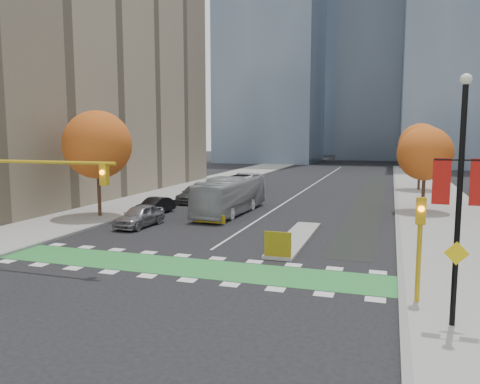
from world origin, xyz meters
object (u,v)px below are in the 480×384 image
Objects in this scene: tree_east_far at (421,145)px; parked_car_a at (140,216)px; bus at (231,195)px; parked_car_c at (195,194)px; parked_car_b at (155,206)px; tree_east_near at (425,154)px; traffic_signal_east at (420,234)px; banner_lamppost at (460,191)px; hazard_board at (278,244)px; tree_west at (97,145)px; traffic_signal_west at (17,183)px.

tree_east_far is 1.70× the size of parked_car_a.
parked_car_c is at bearing 139.41° from bus.
parked_car_c reaches higher than parked_car_b.
tree_east_far is at bearing 88.21° from tree_east_near.
parked_car_c is at bearing 130.02° from traffic_signal_east.
banner_lamppost is 2.05× the size of parked_car_b.
bus is 2.40× the size of parked_car_a.
banner_lamppost reaches higher than hazard_board.
tree_east_near is 0.85× the size of banner_lamppost.
tree_east_far reaches higher than parked_car_c.
tree_east_near is at bearing 20.66° from bus.
parked_car_b is (3.34, 2.69, -4.95)m from tree_west.
hazard_board is 18.44m from tree_west.
tree_east_far is 40.52m from banner_lamppost.
hazard_board is 13.23m from traffic_signal_west.
tree_west is 25.90m from traffic_signal_east.
hazard_board is 35.13m from tree_east_far.
tree_east_far is (0.50, 16.00, 0.38)m from tree_east_near.
parked_car_b is (-21.16, -23.31, -4.57)m from tree_east_far.
banner_lamppost is at bearing -91.41° from tree_east_far.
banner_lamppost is at bearing -51.48° from bus.
tree_west is 1.08× the size of tree_east_far.
tree_east_far is at bearing 55.72° from bus.
traffic_signal_west is at bearing -117.95° from tree_east_far.
bus reaches higher than hazard_board.
bus is 8.44m from parked_car_a.
traffic_signal_east is 1.01× the size of parked_car_b.
hazard_board is at bearing -104.12° from tree_east_far.
traffic_signal_east is at bearing -93.81° from tree_east_near.
parked_car_a is (-19.67, -28.31, -4.47)m from tree_east_far.
parked_car_c is at bearing 69.36° from tree_west.
tree_east_near is 20.69m from parked_car_c.
tree_east_far is at bearing 55.72° from parked_car_b.
traffic_signal_west is 1.59× the size of parked_car_c.
bus is 6.22m from parked_car_b.
parked_car_b is (-20.16, 17.19, -3.94)m from banner_lamppost.
traffic_signal_west is 2.11× the size of parked_car_b.
tree_west is 26.01m from tree_east_near.
hazard_board is 8.26m from traffic_signal_east.
tree_east_near reaches higher than parked_car_c.
tree_east_far is at bearing 46.70° from tree_west.
parked_car_a is at bearing -65.43° from parked_car_b.
tree_west is 1.16× the size of tree_east_near.
tree_east_far is 26.37m from bus.
tree_east_near is 1.32× the size of parked_car_c.
tree_east_near is at bearing 22.62° from tree_west.
bus is at bearing -43.87° from parked_car_c.
traffic_signal_east is at bearing 116.61° from banner_lamppost.
tree_west is 0.96× the size of traffic_signal_west.
traffic_signal_west is 18.33m from bus.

